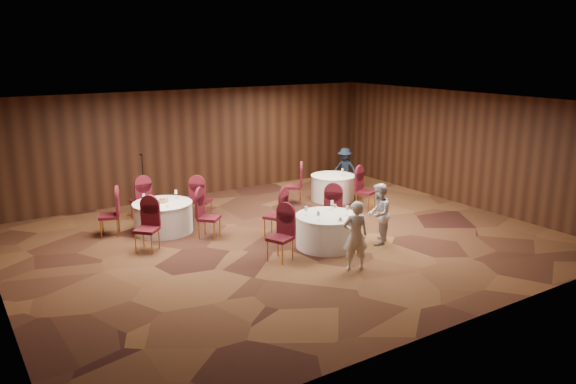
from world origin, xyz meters
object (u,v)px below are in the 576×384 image
woman_a (355,236)px  woman_b (379,214)px  table_right (333,187)px  table_left (163,217)px  man_c (345,169)px  mic_stand (144,196)px  table_main (327,231)px

woman_a → woman_b: size_ratio=1.02×
table_right → table_left: bearing=-178.6°
woman_a → table_left: bearing=-40.2°
man_c → woman_b: bearing=-55.0°
table_left → table_right: same height
table_right → mic_stand: (-5.16, 1.62, 0.11)m
table_main → woman_a: (-0.34, -1.40, 0.35)m
table_main → woman_a: woman_a is taller
table_left → woman_b: bearing=-42.1°
table_left → man_c: (6.37, 0.92, 0.29)m
woman_b → man_c: size_ratio=1.07×
woman_b → table_main: bearing=-61.3°
man_c → woman_a: bearing=-61.9°
table_left → table_right: size_ratio=1.11×
woman_a → man_c: bearing=-105.5°
table_left → woman_b: size_ratio=1.02×
table_main → woman_b: size_ratio=1.01×
mic_stand → woman_a: mic_stand is taller
table_left → mic_stand: (0.13, 1.75, 0.11)m
woman_b → woman_a: bearing=-5.8°
table_main → woman_b: woman_b is taller
table_right → woman_b: 3.89m
mic_stand → woman_b: bearing=-54.6°
woman_a → mic_stand: bearing=-48.6°
table_main → mic_stand: mic_stand is taller
table_right → man_c: size_ratio=0.98×
table_left → woman_b: (3.85, -3.48, 0.33)m
table_main → woman_a: size_ratio=0.99×
mic_stand → man_c: bearing=-7.5°
table_main → table_left: 4.07m
woman_b → man_c: 5.07m
table_right → mic_stand: mic_stand is taller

